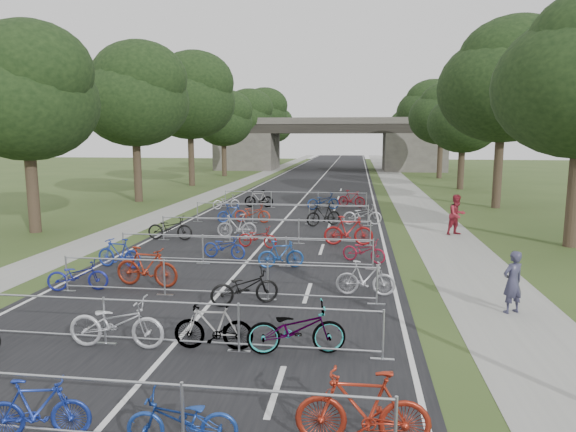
{
  "coord_description": "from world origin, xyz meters",
  "views": [
    {
      "loc": [
        4.0,
        -6.71,
        4.63
      ],
      "look_at": [
        0.96,
        15.73,
        1.1
      ],
      "focal_mm": 32.0,
      "sensor_mm": 36.0,
      "label": 1
    }
  ],
  "objects_px": {
    "overpass_bridge": "(329,144)",
    "bike_1": "(37,409)",
    "pedestrian_b": "(457,215)",
    "bike_2": "(182,421)",
    "pedestrian_a": "(513,282)"
  },
  "relations": [
    {
      "from": "pedestrian_a",
      "to": "bike_2",
      "type": "bearing_deg",
      "value": 17.84
    },
    {
      "from": "bike_1",
      "to": "bike_2",
      "type": "bearing_deg",
      "value": -100.22
    },
    {
      "from": "pedestrian_a",
      "to": "bike_1",
      "type": "bearing_deg",
      "value": 9.67
    },
    {
      "from": "overpass_bridge",
      "to": "bike_2",
      "type": "relative_size",
      "value": 18.48
    },
    {
      "from": "overpass_bridge",
      "to": "pedestrian_b",
      "type": "relative_size",
      "value": 16.19
    },
    {
      "from": "overpass_bridge",
      "to": "bike_1",
      "type": "relative_size",
      "value": 19.13
    },
    {
      "from": "overpass_bridge",
      "to": "pedestrian_a",
      "type": "relative_size",
      "value": 18.51
    },
    {
      "from": "bike_1",
      "to": "pedestrian_a",
      "type": "distance_m",
      "value": 11.3
    },
    {
      "from": "overpass_bridge",
      "to": "bike_2",
      "type": "distance_m",
      "value": 65.01
    },
    {
      "from": "pedestrian_b",
      "to": "bike_2",
      "type": "bearing_deg",
      "value": -142.45
    },
    {
      "from": "pedestrian_a",
      "to": "overpass_bridge",
      "type": "bearing_deg",
      "value": -110.45
    },
    {
      "from": "bike_2",
      "to": "pedestrian_a",
      "type": "distance_m",
      "value": 9.57
    },
    {
      "from": "overpass_bridge",
      "to": "pedestrian_a",
      "type": "height_order",
      "value": "overpass_bridge"
    },
    {
      "from": "overpass_bridge",
      "to": "bike_1",
      "type": "distance_m",
      "value": 65.06
    },
    {
      "from": "pedestrian_a",
      "to": "pedestrian_b",
      "type": "bearing_deg",
      "value": -121.45
    }
  ]
}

